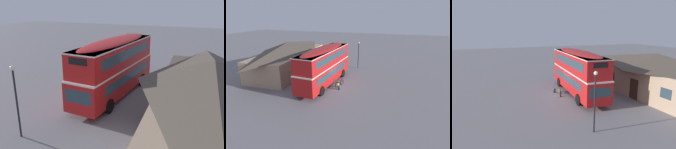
{
  "view_description": "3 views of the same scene",
  "coord_description": "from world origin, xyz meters",
  "views": [
    {
      "loc": [
        17.42,
        7.82,
        7.66
      ],
      "look_at": [
        -1.42,
        -0.11,
        1.24
      ],
      "focal_mm": 37.28,
      "sensor_mm": 36.0,
      "label": 1
    },
    {
      "loc": [
        -20.35,
        -7.44,
        8.98
      ],
      "look_at": [
        -0.93,
        -1.27,
        1.85
      ],
      "focal_mm": 28.93,
      "sensor_mm": 36.0,
      "label": 2
    },
    {
      "loc": [
        19.54,
        -8.54,
        7.06
      ],
      "look_at": [
        -1.35,
        -0.22,
        1.95
      ],
      "focal_mm": 32.18,
      "sensor_mm": 36.0,
      "label": 3
    }
  ],
  "objects": [
    {
      "name": "ground_plane",
      "position": [
        0.0,
        0.0,
        0.0
      ],
      "size": [
        120.0,
        120.0,
        0.0
      ],
      "primitive_type": "plane",
      "color": "slate"
    },
    {
      "name": "double_decker_bus",
      "position": [
        0.14,
        0.84,
        2.65
      ],
      "size": [
        10.98,
        3.38,
        4.79
      ],
      "color": "black",
      "rests_on": "ground"
    },
    {
      "name": "touring_bicycle",
      "position": [
        -0.07,
        -1.17,
        0.37
      ],
      "size": [
        1.67,
        0.7,
        1.01
      ],
      "color": "black",
      "rests_on": "ground"
    },
    {
      "name": "backpack_on_ground",
      "position": [
        -1.15,
        -1.48,
        0.27
      ],
      "size": [
        0.32,
        0.31,
        0.52
      ],
      "color": "#2D4C7A",
      "rests_on": "ground"
    },
    {
      "name": "water_bottle_blue_sports",
      "position": [
        0.41,
        -1.41,
        0.12
      ],
      "size": [
        0.08,
        0.08,
        0.25
      ],
      "color": "#338CBF",
      "rests_on": "ground"
    },
    {
      "name": "pub_building",
      "position": [
        3.75,
        8.24,
        2.34
      ],
      "size": [
        15.57,
        6.86,
        4.59
      ],
      "color": "tan",
      "rests_on": "ground"
    },
    {
      "name": "street_lamp",
      "position": [
        8.38,
        -1.84,
        2.72
      ],
      "size": [
        0.28,
        0.28,
        4.37
      ],
      "color": "black",
      "rests_on": "ground"
    }
  ]
}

